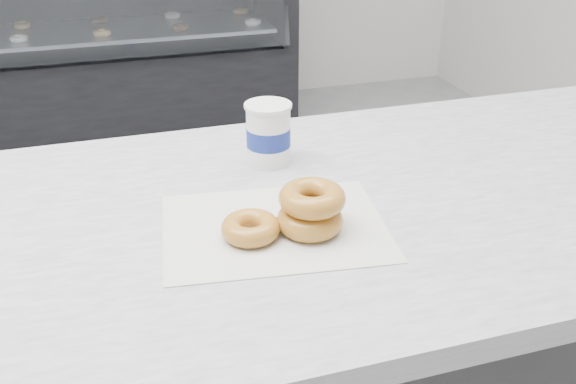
% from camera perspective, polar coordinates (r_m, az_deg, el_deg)
% --- Properties ---
extents(display_case, '(2.40, 0.74, 1.25)m').
position_cam_1_polar(display_case, '(3.72, -19.23, 11.89)').
color(display_case, black).
rests_on(display_case, ground).
extents(wax_paper, '(0.37, 0.30, 0.00)m').
position_cam_1_polar(wax_paper, '(0.99, -1.19, -3.14)').
color(wax_paper, silver).
rests_on(wax_paper, counter).
extents(donut_single, '(0.11, 0.11, 0.03)m').
position_cam_1_polar(donut_single, '(0.96, -3.35, -3.20)').
color(donut_single, '#BD8833').
rests_on(donut_single, wax_paper).
extents(donut_stack, '(0.14, 0.14, 0.07)m').
position_cam_1_polar(donut_stack, '(0.96, 2.06, -1.53)').
color(donut_stack, '#BD8833').
rests_on(donut_stack, wax_paper).
extents(coffee_cup, '(0.09, 0.09, 0.12)m').
position_cam_1_polar(coffee_cup, '(1.18, -1.76, 5.25)').
color(coffee_cup, white).
rests_on(coffee_cup, counter).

